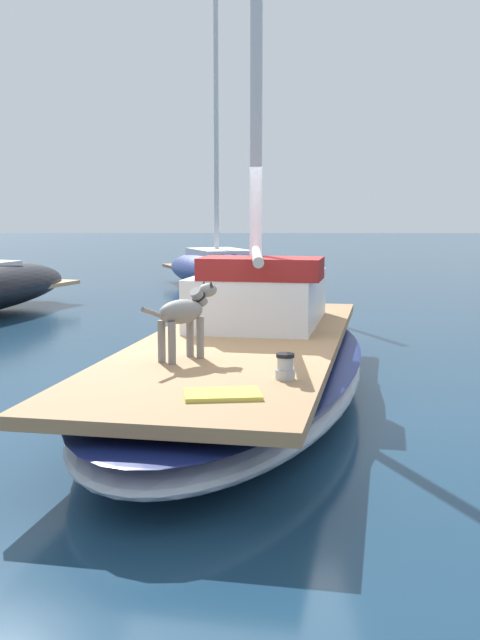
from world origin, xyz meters
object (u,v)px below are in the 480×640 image
object	(u,v)px
moored_boat_far_astern	(225,269)
deck_winch	(285,367)
sailboat_main	(241,369)
dog_grey	(185,314)
deck_towel	(222,394)

from	to	relation	value
moored_boat_far_astern	deck_winch	bearing A→B (deg)	-86.25
sailboat_main	moored_boat_far_astern	distance (m)	11.47
sailboat_main	deck_winch	world-z (taller)	deck_winch
sailboat_main	moored_boat_far_astern	bearing A→B (deg)	92.51
deck_winch	moored_boat_far_astern	world-z (taller)	moored_boat_far_astern
dog_grey	moored_boat_far_astern	bearing A→B (deg)	90.00
sailboat_main	deck_winch	xyz separation A→B (m)	(0.37, -1.92, 0.42)
deck_winch	deck_towel	size ratio (longest dim) A/B	0.38
sailboat_main	dog_grey	size ratio (longest dim) A/B	9.81
dog_grey	moored_boat_far_astern	size ratio (longest dim) A/B	0.10
sailboat_main	deck_winch	distance (m)	2.00
sailboat_main	moored_boat_far_astern	size ratio (longest dim) A/B	0.97
dog_grey	moored_boat_far_astern	distance (m)	12.58
dog_grey	moored_boat_far_astern	world-z (taller)	moored_boat_far_astern
deck_winch	deck_towel	bearing A→B (deg)	-129.92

